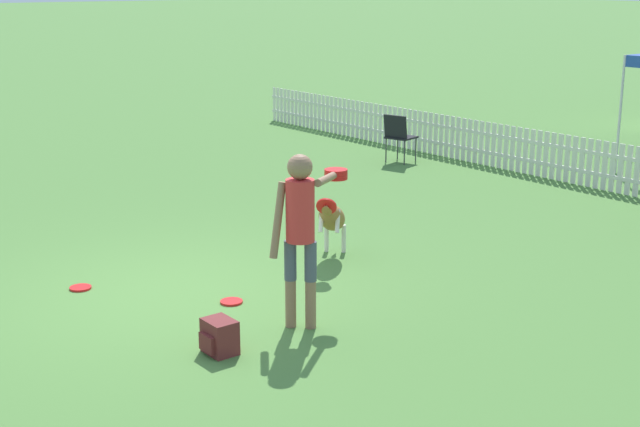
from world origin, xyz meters
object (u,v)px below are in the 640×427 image
at_px(handler_person, 303,218).
at_px(frisbee_midfield, 227,349).
at_px(leaping_dog, 332,218).
at_px(frisbee_near_handler, 231,302).
at_px(frisbee_near_dog, 80,288).
at_px(backpack_on_grass, 219,337).
at_px(folding_chair_blue_left, 399,134).

bearing_deg(handler_person, frisbee_midfield, -129.01).
xyz_separation_m(leaping_dog, frisbee_midfield, (1.56, -2.49, -0.52)).
xyz_separation_m(frisbee_near_handler, frisbee_near_dog, (-1.41, -1.09, 0.00)).
distance_m(frisbee_near_dog, backpack_on_grass, 2.48).
xyz_separation_m(leaping_dog, frisbee_near_dog, (-0.89, -2.87, -0.52)).
bearing_deg(leaping_dog, frisbee_midfield, 78.71).
bearing_deg(frisbee_near_handler, handler_person, 13.09).
bearing_deg(leaping_dog, frisbee_near_handler, 62.85).
bearing_deg(folding_chair_blue_left, backpack_on_grass, 111.88).
relative_size(handler_person, folding_chair_blue_left, 1.92).
xyz_separation_m(frisbee_near_dog, frisbee_midfield, (2.45, 0.38, 0.00)).
bearing_deg(frisbee_midfield, backpack_on_grass, -87.95).
xyz_separation_m(leaping_dog, backpack_on_grass, (1.56, -2.58, -0.37)).
height_order(handler_person, backpack_on_grass, handler_person).
height_order(leaping_dog, frisbee_midfield, leaping_dog).
relative_size(handler_person, backpack_on_grass, 5.37).
relative_size(frisbee_near_dog, frisbee_midfield, 1.00).
distance_m(handler_person, leaping_dog, 2.23).
relative_size(frisbee_midfield, backpack_on_grass, 0.74).
height_order(leaping_dog, backpack_on_grass, leaping_dog).
height_order(leaping_dog, folding_chair_blue_left, folding_chair_blue_left).
xyz_separation_m(frisbee_near_handler, frisbee_midfield, (1.04, -0.71, 0.00)).
distance_m(frisbee_near_handler, backpack_on_grass, 1.32).
xyz_separation_m(frisbee_near_handler, backpack_on_grass, (1.04, -0.80, 0.15)).
height_order(leaping_dog, frisbee_near_dog, leaping_dog).
distance_m(handler_person, folding_chair_blue_left, 8.27).
height_order(frisbee_near_dog, folding_chair_blue_left, folding_chair_blue_left).
relative_size(backpack_on_grass, folding_chair_blue_left, 0.36).
xyz_separation_m(frisbee_midfield, backpack_on_grass, (0.00, -0.09, 0.15)).
distance_m(handler_person, frisbee_near_handler, 1.48).
relative_size(frisbee_near_handler, frisbee_near_dog, 1.00).
distance_m(backpack_on_grass, folding_chair_blue_left, 9.11).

